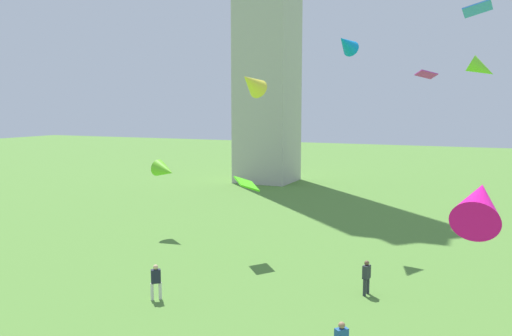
% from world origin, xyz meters
% --- Properties ---
extents(person_0, '(0.49, 0.47, 1.67)m').
position_xyz_m(person_0, '(-7.60, 15.76, 0.94)').
color(person_0, silver).
rests_on(person_0, ground_plane).
extents(person_2, '(0.34, 0.51, 1.67)m').
position_xyz_m(person_2, '(1.15, 20.33, 0.95)').
color(person_2, '#2D3338').
rests_on(person_2, ground_plane).
extents(kite_flying_0, '(0.94, 0.86, 0.37)m').
position_xyz_m(kite_flying_0, '(3.60, 19.27, 10.20)').
color(kite_flying_0, '#C12F9E').
extents(kite_flying_1, '(1.95, 2.09, 0.78)m').
position_xyz_m(kite_flying_1, '(-6.67, 23.65, 4.40)').
color(kite_flying_1, '#50E218').
extents(kite_flying_2, '(1.75, 1.10, 1.52)m').
position_xyz_m(kite_flying_2, '(5.62, 28.24, 10.98)').
color(kite_flying_2, '#7ADD2C').
extents(kite_flying_3, '(2.10, 1.70, 1.42)m').
position_xyz_m(kite_flying_3, '(-14.12, 26.29, 4.51)').
color(kite_flying_3, '#6ED227').
extents(kite_flying_4, '(1.51, 2.03, 1.57)m').
position_xyz_m(kite_flying_4, '(-2.47, 29.82, 12.92)').
color(kite_flying_4, '#0985E1').
extents(kite_flying_6, '(1.68, 2.60, 2.21)m').
position_xyz_m(kite_flying_6, '(5.85, 13.92, 5.92)').
color(kite_flying_6, '#E50B8B').
extents(kite_flying_8, '(0.97, 1.40, 1.14)m').
position_xyz_m(kite_flying_8, '(-2.25, 14.68, 9.77)').
color(kite_flying_8, yellow).
extents(kite_flying_10, '(1.30, 0.85, 0.67)m').
position_xyz_m(kite_flying_10, '(5.36, 22.54, 13.26)').
color(kite_flying_10, '#3884ED').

